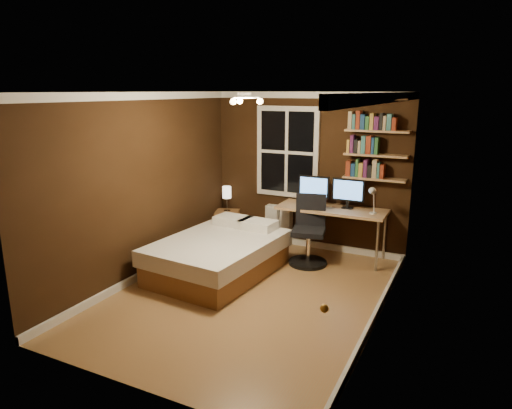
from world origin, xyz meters
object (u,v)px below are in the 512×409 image
at_px(bedside_lamp, 227,199).
at_px(radiator, 279,225).
at_px(bed, 219,255).
at_px(desk, 332,212).
at_px(monitor_right, 348,194).
at_px(nightstand, 227,225).
at_px(monitor_left, 314,190).
at_px(office_chair, 309,238).
at_px(desk_lamp, 373,200).

xyz_separation_m(bedside_lamp, radiator, (0.92, 0.13, -0.38)).
distance_m(bed, radiator, 1.58).
xyz_separation_m(desk, monitor_right, (0.22, 0.08, 0.29)).
distance_m(nightstand, desk, 1.94).
xyz_separation_m(radiator, monitor_left, (0.64, -0.13, 0.68)).
relative_size(nightstand, bedside_lamp, 1.13).
bearing_deg(monitor_right, desk, -159.31).
bearing_deg(bed, bedside_lamp, 120.31).
relative_size(nightstand, office_chair, 0.48).
height_order(bedside_lamp, desk, bedside_lamp).
distance_m(bed, desk, 1.86).
height_order(desk, office_chair, office_chair).
bearing_deg(office_chair, desk_lamp, 4.84).
distance_m(monitor_left, monitor_right, 0.54).
relative_size(monitor_right, desk_lamp, 1.11).
relative_size(bed, nightstand, 4.05).
bearing_deg(bed, monitor_right, 50.03).
height_order(bedside_lamp, desk_lamp, desk_lamp).
relative_size(bedside_lamp, desk, 0.26).
bearing_deg(monitor_right, desk_lamp, -27.48).
distance_m(bed, nightstand, 1.58).
distance_m(monitor_right, desk_lamp, 0.47).
distance_m(desk, monitor_left, 0.44).
bearing_deg(nightstand, desk_lamp, -24.64).
bearing_deg(monitor_left, bed, -121.58).
height_order(bed, monitor_left, monitor_left).
bearing_deg(monitor_right, monitor_left, 180.00).
bearing_deg(desk, office_chair, -118.00).
bearing_deg(bedside_lamp, bed, -64.55).
height_order(nightstand, monitor_left, monitor_left).
relative_size(desk, monitor_left, 3.38).
relative_size(bedside_lamp, monitor_left, 0.89).
bearing_deg(desk_lamp, bedside_lamp, 175.13).
relative_size(radiator, monitor_right, 1.35).
bearing_deg(office_chair, radiator, 128.14).
distance_m(monitor_left, office_chair, 0.79).
bearing_deg(monitor_left, radiator, 168.46).
bearing_deg(bed, office_chair, 48.58).
bearing_deg(monitor_right, nightstand, -179.91).
relative_size(radiator, desk_lamp, 1.50).
xyz_separation_m(bed, radiator, (0.24, 1.56, 0.05)).
relative_size(bed, office_chair, 1.94).
bearing_deg(radiator, bedside_lamp, -171.74).
distance_m(monitor_left, desk_lamp, 0.98).
distance_m(bedside_lamp, radiator, 1.00).
distance_m(bed, monitor_right, 2.14).
bearing_deg(nightstand, office_chair, -35.84).
bearing_deg(bed, radiator, 86.09).
relative_size(monitor_left, desk_lamp, 1.11).
bearing_deg(desk, monitor_left, 165.68).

